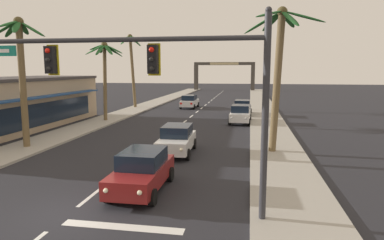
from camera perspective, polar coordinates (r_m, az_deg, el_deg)
name	(u,v)px	position (r m, az deg, el deg)	size (l,w,h in m)	color
ground_plane	(68,214)	(12.92, -20.04, -14.64)	(220.00, 220.00, 0.00)	#232328
sidewalk_right	(268,125)	(30.70, 12.72, -0.89)	(3.20, 110.00, 0.14)	#9E998E
sidewalk_left	(102,121)	(33.65, -14.84, -0.16)	(3.20, 110.00, 0.14)	#9E998E
lane_markings	(187,124)	(31.37, -0.87, -0.61)	(4.28, 88.34, 0.01)	silver
traffic_signal_mast	(155,75)	(11.18, -6.28, 7.55)	(10.99, 0.41, 6.83)	#2D2D33
sedan_lead_at_stop_bar	(142,171)	(14.23, -8.38, -8.39)	(1.95, 4.45, 1.68)	maroon
sedan_third_in_queue	(177,139)	(20.24, -2.55, -3.24)	(2.07, 4.50, 1.68)	silver
sedan_oncoming_far	(190,101)	(44.07, -0.42, 3.14)	(2.02, 4.48, 1.68)	silver
sedan_parked_nearest_kerb	(242,108)	(37.20, 8.45, 2.05)	(2.04, 4.49, 1.68)	#4C515B
sedan_parked_mid_kerb	(240,114)	(32.02, 8.13, 1.03)	(2.05, 4.49, 1.68)	silver
palm_left_second	(21,62)	(23.48, -26.76, 8.63)	(2.96, 3.20, 8.10)	brown
palm_left_third	(105,63)	(33.33, -14.48, 9.32)	(3.75, 3.58, 7.53)	brown
palm_left_farthest	(131,58)	(44.60, -10.13, 10.25)	(4.00, 3.76, 9.39)	brown
palm_right_second	(279,58)	(20.43, 14.33, 10.12)	(4.52, 4.45, 8.48)	brown
storefront_strip_left	(4,104)	(31.72, -28.98, 2.34)	(7.56, 20.34, 4.29)	tan
town_gateway_arch	(224,72)	(81.53, 5.42, 7.99)	(14.36, 0.90, 6.68)	#423D38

